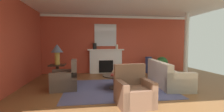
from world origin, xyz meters
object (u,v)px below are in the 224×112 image
vase_mantel_left (95,46)px  vase_mantel_right (117,47)px  sofa (167,77)px  potted_plant (162,64)px  mantel_mirror (105,35)px  armchair_near_window (66,80)px  side_table (58,73)px  coffee_table (118,78)px  table_lamp (57,50)px  vase_tall_corner (148,65)px  fireplace (106,62)px  armchair_facing_fireplace (133,92)px

vase_mantel_left → vase_mantel_right: bearing=0.0°
sofa → potted_plant: bearing=68.6°
mantel_mirror → armchair_near_window: mantel_mirror is taller
side_table → potted_plant: 4.89m
coffee_table → sofa: bearing=5.1°
table_lamp → vase_tall_corner: size_ratio=0.92×
fireplace → sofa: fireplace is taller
armchair_near_window → side_table: armchair_near_window is taller
armchair_near_window → table_lamp: bearing=115.2°
side_table → potted_plant: (4.71, 1.30, 0.09)m
armchair_near_window → mantel_mirror: bearing=60.7°
table_lamp → mantel_mirror: bearing=44.7°
sofa → side_table: bearing=167.8°
sofa → vase_mantel_right: 3.12m
vase_mantel_right → potted_plant: vase_mantel_right is taller
armchair_facing_fireplace → vase_tall_corner: (1.91, 3.99, 0.10)m
table_lamp → vase_mantel_left: 2.30m
armchair_facing_fireplace → coffee_table: (-0.12, 1.45, 0.03)m
potted_plant → vase_tall_corner: bearing=158.2°
table_lamp → vase_mantel_left: vase_mantel_left is taller
side_table → table_lamp: (0.00, 0.00, 0.82)m
sofa → potted_plant: sofa is taller
vase_tall_corner → vase_mantel_right: (-1.58, 0.25, 0.91)m
armchair_facing_fireplace → vase_mantel_left: (-0.77, 4.24, 1.05)m
vase_mantel_right → vase_mantel_left: (-1.10, 0.00, 0.03)m
vase_mantel_right → armchair_facing_fireplace: bearing=-94.5°
armchair_near_window → vase_mantel_right: bearing=51.2°
mantel_mirror → side_table: mantel_mirror is taller
vase_tall_corner → potted_plant: (0.60, -0.24, 0.08)m
armchair_facing_fireplace → coffee_table: size_ratio=0.95×
mantel_mirror → side_table: bearing=-135.3°
sofa → armchair_near_window: armchair_near_window is taller
fireplace → armchair_near_window: fireplace is taller
fireplace → table_lamp: size_ratio=2.40×
armchair_near_window → side_table: (-0.40, 0.86, 0.09)m
vase_tall_corner → sofa: bearing=-95.7°
coffee_table → vase_mantel_left: 3.04m
armchair_facing_fireplace → coffee_table: bearing=94.9°
fireplace → armchair_near_window: bearing=-120.3°
side_table → sofa: bearing=-12.2°
sofa → vase_mantel_right: (-1.34, 2.63, 1.02)m
coffee_table → armchair_near_window: bearing=175.4°
armchair_facing_fireplace → side_table: size_ratio=1.36×
table_lamp → vase_tall_corner: (4.11, 1.54, -0.82)m
sofa → vase_mantel_left: size_ratio=7.26×
mantel_mirror → armchair_near_window: (-1.58, -2.82, -1.59)m
mantel_mirror → coffee_table: (0.09, -2.96, -1.57)m
sofa → armchair_facing_fireplace: size_ratio=2.30×
sofa → side_table: sofa is taller
mantel_mirror → vase_tall_corner: mantel_mirror is taller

